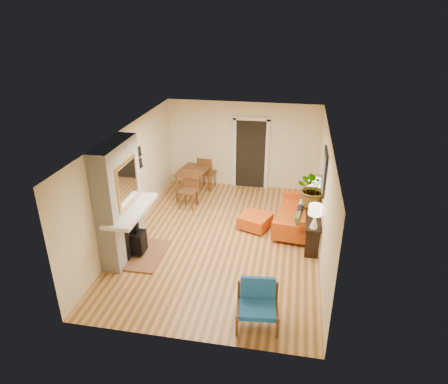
{
  "coord_description": "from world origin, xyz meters",
  "views": [
    {
      "loc": [
        1.53,
        -8.05,
        5.03
      ],
      "look_at": [
        0.0,
        0.2,
        1.15
      ],
      "focal_mm": 32.0,
      "sensor_mm": 36.0,
      "label": 1
    }
  ],
  "objects_px": {
    "sofa": "(297,215)",
    "ottoman": "(255,221)",
    "console_table": "(312,217)",
    "houseplant": "(314,188)",
    "lamp_near": "(315,214)",
    "blue_chair": "(258,301)",
    "dining_table": "(196,175)",
    "lamp_far": "(314,187)"
  },
  "relations": [
    {
      "from": "sofa",
      "to": "lamp_far",
      "type": "bearing_deg",
      "value": 28.34
    },
    {
      "from": "lamp_near",
      "to": "houseplant",
      "type": "bearing_deg",
      "value": 90.55
    },
    {
      "from": "sofa",
      "to": "blue_chair",
      "type": "xyz_separation_m",
      "value": [
        -0.62,
        -3.46,
        0.08
      ]
    },
    {
      "from": "lamp_near",
      "to": "dining_table",
      "type": "bearing_deg",
      "value": 142.24
    },
    {
      "from": "blue_chair",
      "to": "console_table",
      "type": "height_order",
      "value": "blue_chair"
    },
    {
      "from": "lamp_near",
      "to": "ottoman",
      "type": "bearing_deg",
      "value": 143.54
    },
    {
      "from": "lamp_far",
      "to": "houseplant",
      "type": "height_order",
      "value": "houseplant"
    },
    {
      "from": "ottoman",
      "to": "blue_chair",
      "type": "xyz_separation_m",
      "value": [
        0.41,
        -3.23,
        0.21
      ]
    },
    {
      "from": "console_table",
      "to": "houseplant",
      "type": "xyz_separation_m",
      "value": [
        -0.01,
        0.28,
        0.62
      ]
    },
    {
      "from": "console_table",
      "to": "sofa",
      "type": "bearing_deg",
      "value": 126.03
    },
    {
      "from": "lamp_far",
      "to": "blue_chair",
      "type": "bearing_deg",
      "value": -104.83
    },
    {
      "from": "ottoman",
      "to": "blue_chair",
      "type": "distance_m",
      "value": 3.26
    },
    {
      "from": "blue_chair",
      "to": "dining_table",
      "type": "bearing_deg",
      "value": 115.92
    },
    {
      "from": "console_table",
      "to": "lamp_near",
      "type": "distance_m",
      "value": 0.91
    },
    {
      "from": "blue_chair",
      "to": "houseplant",
      "type": "relative_size",
      "value": 0.84
    },
    {
      "from": "sofa",
      "to": "ottoman",
      "type": "height_order",
      "value": "sofa"
    },
    {
      "from": "ottoman",
      "to": "dining_table",
      "type": "bearing_deg",
      "value": 141.32
    },
    {
      "from": "dining_table",
      "to": "ottoman",
      "type": "bearing_deg",
      "value": -38.68
    },
    {
      "from": "sofa",
      "to": "console_table",
      "type": "xyz_separation_m",
      "value": [
        0.35,
        -0.48,
        0.25
      ]
    },
    {
      "from": "lamp_near",
      "to": "lamp_far",
      "type": "distance_m",
      "value": 1.43
    },
    {
      "from": "houseplant",
      "to": "dining_table",
      "type": "bearing_deg",
      "value": 155.49
    },
    {
      "from": "dining_table",
      "to": "houseplant",
      "type": "xyz_separation_m",
      "value": [
        3.26,
        -1.49,
        0.53
      ]
    },
    {
      "from": "blue_chair",
      "to": "dining_table",
      "type": "height_order",
      "value": "dining_table"
    },
    {
      "from": "console_table",
      "to": "ottoman",
      "type": "bearing_deg",
      "value": 169.92
    },
    {
      "from": "lamp_far",
      "to": "houseplant",
      "type": "distance_m",
      "value": 0.41
    },
    {
      "from": "lamp_near",
      "to": "blue_chair",
      "type": "bearing_deg",
      "value": -113.59
    },
    {
      "from": "ottoman",
      "to": "dining_table",
      "type": "xyz_separation_m",
      "value": [
        -1.9,
        1.52,
        0.46
      ]
    },
    {
      "from": "console_table",
      "to": "lamp_near",
      "type": "relative_size",
      "value": 3.43
    },
    {
      "from": "houseplant",
      "to": "blue_chair",
      "type": "bearing_deg",
      "value": -106.34
    },
    {
      "from": "ottoman",
      "to": "houseplant",
      "type": "distance_m",
      "value": 1.69
    },
    {
      "from": "console_table",
      "to": "houseplant",
      "type": "height_order",
      "value": "houseplant"
    },
    {
      "from": "lamp_near",
      "to": "console_table",
      "type": "bearing_deg",
      "value": 90.0
    },
    {
      "from": "lamp_far",
      "to": "houseplant",
      "type": "relative_size",
      "value": 0.57
    },
    {
      "from": "blue_chair",
      "to": "console_table",
      "type": "relative_size",
      "value": 0.43
    },
    {
      "from": "console_table",
      "to": "houseplant",
      "type": "bearing_deg",
      "value": 92.07
    },
    {
      "from": "dining_table",
      "to": "lamp_near",
      "type": "bearing_deg",
      "value": -37.76
    },
    {
      "from": "lamp_far",
      "to": "houseplant",
      "type": "bearing_deg",
      "value": -91.48
    },
    {
      "from": "blue_chair",
      "to": "dining_table",
      "type": "distance_m",
      "value": 5.28
    },
    {
      "from": "sofa",
      "to": "blue_chair",
      "type": "relative_size",
      "value": 2.49
    },
    {
      "from": "ottoman",
      "to": "lamp_near",
      "type": "xyz_separation_m",
      "value": [
        1.37,
        -1.01,
        0.86
      ]
    },
    {
      "from": "ottoman",
      "to": "sofa",
      "type": "bearing_deg",
      "value": 12.8
    },
    {
      "from": "blue_chair",
      "to": "lamp_near",
      "type": "xyz_separation_m",
      "value": [
        0.97,
        2.21,
        0.65
      ]
    }
  ]
}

